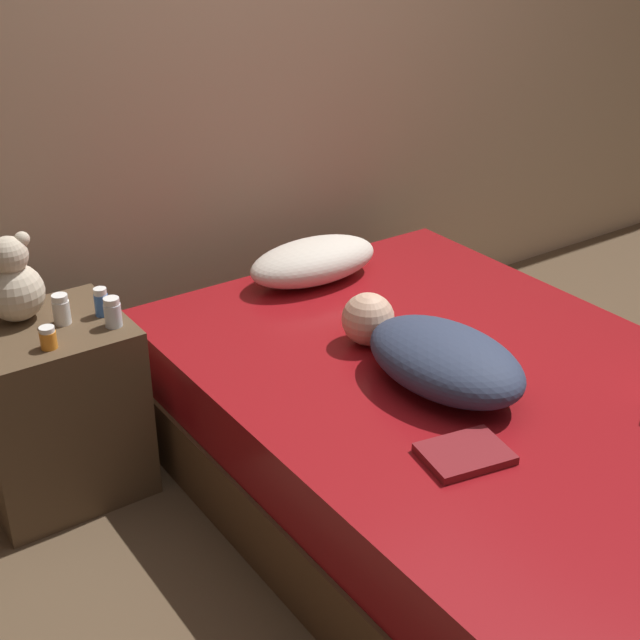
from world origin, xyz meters
The scene contains 12 objects.
ground_plane centered at (0.00, 0.00, 0.00)m, with size 12.00×12.00×0.00m, color brown.
wall_back centered at (0.00, 1.31, 1.30)m, with size 8.00×0.06×2.60m.
bed centered at (0.00, 0.00, 0.24)m, with size 1.45×2.05×0.48m.
nightstand centered at (-1.03, 0.80, 0.30)m, with size 0.50×0.45×0.60m.
pillow centered at (0.01, 0.84, 0.55)m, with size 0.53×0.28×0.16m.
person_lying centered at (-0.10, 0.02, 0.56)m, with size 0.38×0.72×0.18m.
teddy_bear centered at (-1.07, 0.89, 0.72)m, with size 0.18×0.18×0.28m.
bottle_blue centered at (-0.85, 0.77, 0.65)m, with size 0.04×0.04×0.09m.
bottle_orange centered at (-1.06, 0.65, 0.63)m, with size 0.05×0.05×0.07m.
bottle_white centered at (-0.97, 0.79, 0.65)m, with size 0.05×0.05×0.10m.
bottle_clear centered at (-0.85, 0.68, 0.65)m, with size 0.05×0.05×0.09m.
book centered at (-0.30, -0.33, 0.49)m, with size 0.25×0.21×0.02m.
Camera 1 is at (-1.71, -1.70, 1.87)m, focal length 50.00 mm.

